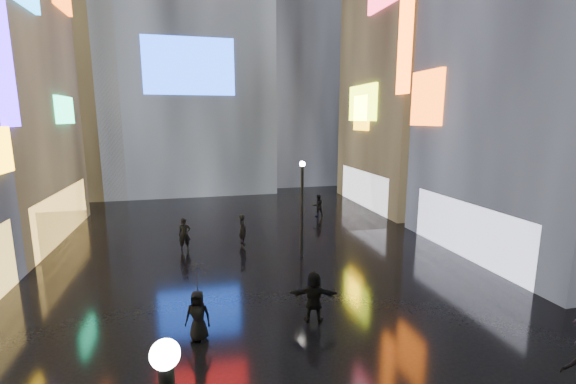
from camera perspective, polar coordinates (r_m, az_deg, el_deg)
name	(u,v)px	position (r m, az deg, el deg)	size (l,w,h in m)	color
ground	(253,255)	(21.49, -5.15, -9.27)	(140.00, 140.00, 0.00)	black
building_right_far	(424,38)	(36.06, 19.46, 20.76)	(10.28, 12.00, 28.00)	black
tower_flank_right	(294,35)	(48.48, 0.84, 22.23)	(12.00, 12.00, 34.00)	black
tower_flank_left	(69,58)	(43.79, -29.65, 16.82)	(10.00, 10.00, 26.00)	black
lamp_far	(302,203)	(20.40, 2.11, -1.71)	(0.30, 0.30, 5.20)	black
pedestrian_4	(198,316)	(13.84, -13.20, -17.42)	(0.85, 0.56, 1.75)	black
pedestrian_5	(314,297)	(14.62, 3.85, -15.21)	(1.76, 0.56, 1.90)	black
pedestrian_6	(185,235)	(22.59, -15.08, -6.12)	(0.68, 0.45, 1.86)	black
pedestrian_7	(318,206)	(29.48, 4.48, -2.02)	(0.82, 0.64, 1.69)	black
umbrella_2	(196,278)	(13.27, -13.45, -12.27)	(1.04, 1.06, 0.95)	black
pedestrian_8	(243,229)	(23.11, -6.73, -5.53)	(0.65, 0.43, 1.79)	black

